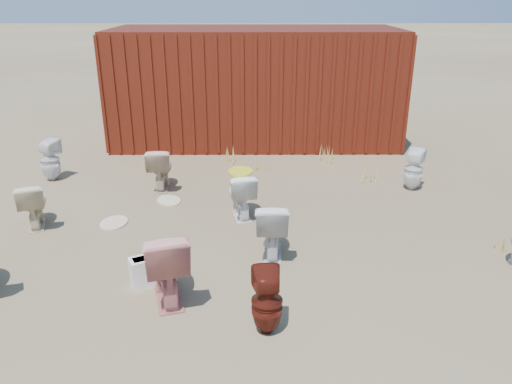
{
  "coord_description": "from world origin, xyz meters",
  "views": [
    {
      "loc": [
        -0.02,
        -5.74,
        3.1
      ],
      "look_at": [
        0.0,
        0.6,
        0.55
      ],
      "focal_mm": 35.0,
      "sensor_mm": 36.0,
      "label": 1
    }
  ],
  "objects_px": {
    "shipping_container": "(255,86)",
    "toilet_back_yellowlid": "(241,194)",
    "toilet_back_a": "(50,160)",
    "toilet_front_c": "(272,227)",
    "toilet_back_e": "(414,169)",
    "loose_tank": "(153,270)",
    "toilet_back_beige_left": "(33,204)",
    "toilet_front_pink": "(165,263)",
    "toilet_back_beige_right": "(160,168)",
    "toilet_front_maroon": "(267,302)"
  },
  "relations": [
    {
      "from": "shipping_container",
      "to": "toilet_back_yellowlid",
      "type": "relative_size",
      "value": 8.74
    },
    {
      "from": "shipping_container",
      "to": "toilet_back_a",
      "type": "distance_m",
      "value": 4.54
    },
    {
      "from": "toilet_front_c",
      "to": "toilet_back_e",
      "type": "height_order",
      "value": "toilet_front_c"
    },
    {
      "from": "loose_tank",
      "to": "toilet_back_a",
      "type": "bearing_deg",
      "value": 98.15
    },
    {
      "from": "toilet_back_beige_left",
      "to": "toilet_front_c",
      "type": "bearing_deg",
      "value": 147.47
    },
    {
      "from": "toilet_front_pink",
      "to": "toilet_back_beige_right",
      "type": "xyz_separation_m",
      "value": [
        -0.63,
        3.28,
        -0.06
      ]
    },
    {
      "from": "toilet_back_beige_left",
      "to": "toilet_back_yellowlid",
      "type": "distance_m",
      "value": 2.93
    },
    {
      "from": "toilet_back_beige_right",
      "to": "toilet_back_e",
      "type": "distance_m",
      "value": 4.24
    },
    {
      "from": "toilet_back_a",
      "to": "toilet_back_beige_left",
      "type": "xyz_separation_m",
      "value": [
        0.46,
        -1.86,
        -0.04
      ]
    },
    {
      "from": "toilet_back_beige_right",
      "to": "toilet_front_maroon",
      "type": "bearing_deg",
      "value": 110.73
    },
    {
      "from": "toilet_front_c",
      "to": "toilet_back_beige_left",
      "type": "relative_size",
      "value": 1.1
    },
    {
      "from": "shipping_container",
      "to": "loose_tank",
      "type": "relative_size",
      "value": 12.0
    },
    {
      "from": "toilet_back_beige_right",
      "to": "toilet_back_yellowlid",
      "type": "relative_size",
      "value": 1.04
    },
    {
      "from": "toilet_back_a",
      "to": "toilet_back_yellowlid",
      "type": "height_order",
      "value": "toilet_back_a"
    },
    {
      "from": "toilet_front_pink",
      "to": "toilet_back_a",
      "type": "relative_size",
      "value": 1.14
    },
    {
      "from": "toilet_front_c",
      "to": "toilet_back_beige_left",
      "type": "bearing_deg",
      "value": -12.63
    },
    {
      "from": "toilet_front_maroon",
      "to": "toilet_back_e",
      "type": "height_order",
      "value": "toilet_back_e"
    },
    {
      "from": "shipping_container",
      "to": "toilet_front_pink",
      "type": "xyz_separation_m",
      "value": [
        -0.97,
        -6.31,
        -0.78
      ]
    },
    {
      "from": "toilet_front_pink",
      "to": "toilet_back_yellowlid",
      "type": "height_order",
      "value": "toilet_front_pink"
    },
    {
      "from": "toilet_back_e",
      "to": "toilet_front_c",
      "type": "bearing_deg",
      "value": 69.69
    },
    {
      "from": "toilet_front_maroon",
      "to": "loose_tank",
      "type": "xyz_separation_m",
      "value": [
        -1.27,
        0.87,
        -0.16
      ]
    },
    {
      "from": "toilet_front_maroon",
      "to": "toilet_front_c",
      "type": "bearing_deg",
      "value": -98.26
    },
    {
      "from": "toilet_back_a",
      "to": "toilet_back_beige_right",
      "type": "height_order",
      "value": "toilet_back_a"
    },
    {
      "from": "shipping_container",
      "to": "toilet_front_maroon",
      "type": "bearing_deg",
      "value": -89.19
    },
    {
      "from": "toilet_front_c",
      "to": "toilet_front_maroon",
      "type": "distance_m",
      "value": 1.58
    },
    {
      "from": "toilet_back_a",
      "to": "toilet_back_beige_left",
      "type": "bearing_deg",
      "value": 125.84
    },
    {
      "from": "toilet_front_maroon",
      "to": "toilet_back_e",
      "type": "bearing_deg",
      "value": -128.49
    },
    {
      "from": "toilet_back_beige_left",
      "to": "toilet_front_pink",
      "type": "bearing_deg",
      "value": 121.57
    },
    {
      "from": "toilet_back_beige_left",
      "to": "toilet_back_e",
      "type": "bearing_deg",
      "value": 175.03
    },
    {
      "from": "toilet_front_c",
      "to": "shipping_container",
      "type": "bearing_deg",
      "value": -86.54
    },
    {
      "from": "shipping_container",
      "to": "toilet_back_beige_right",
      "type": "distance_m",
      "value": 3.53
    },
    {
      "from": "toilet_back_yellowlid",
      "to": "toilet_back_e",
      "type": "xyz_separation_m",
      "value": [
        2.86,
        1.07,
        0.01
      ]
    },
    {
      "from": "loose_tank",
      "to": "toilet_front_maroon",
      "type": "bearing_deg",
      "value": -61.79
    },
    {
      "from": "toilet_front_pink",
      "to": "toilet_front_maroon",
      "type": "bearing_deg",
      "value": 135.63
    },
    {
      "from": "loose_tank",
      "to": "toilet_back_beige_right",
      "type": "bearing_deg",
      "value": 70.66
    },
    {
      "from": "toilet_back_beige_right",
      "to": "toilet_back_yellowlid",
      "type": "bearing_deg",
      "value": 137.21
    },
    {
      "from": "shipping_container",
      "to": "toilet_back_e",
      "type": "bearing_deg",
      "value": -49.66
    },
    {
      "from": "shipping_container",
      "to": "toilet_front_maroon",
      "type": "xyz_separation_m",
      "value": [
        0.1,
        -6.9,
        -0.86
      ]
    },
    {
      "from": "toilet_front_pink",
      "to": "toilet_back_beige_right",
      "type": "relative_size",
      "value": 1.18
    },
    {
      "from": "toilet_back_a",
      "to": "toilet_back_beige_left",
      "type": "height_order",
      "value": "toilet_back_a"
    },
    {
      "from": "toilet_front_maroon",
      "to": "toilet_back_beige_right",
      "type": "xyz_separation_m",
      "value": [
        -1.7,
        3.87,
        0.02
      ]
    },
    {
      "from": "toilet_front_pink",
      "to": "toilet_front_maroon",
      "type": "xyz_separation_m",
      "value": [
        1.07,
        -0.59,
        -0.08
      ]
    },
    {
      "from": "shipping_container",
      "to": "toilet_back_beige_right",
      "type": "bearing_deg",
      "value": -117.87
    },
    {
      "from": "toilet_back_beige_left",
      "to": "toilet_back_e",
      "type": "height_order",
      "value": "toilet_back_e"
    },
    {
      "from": "toilet_back_e",
      "to": "toilet_front_pink",
      "type": "bearing_deg",
      "value": 68.99
    },
    {
      "from": "toilet_front_pink",
      "to": "toilet_back_e",
      "type": "distance_m",
      "value": 4.82
    },
    {
      "from": "toilet_front_c",
      "to": "toilet_back_yellowlid",
      "type": "relative_size",
      "value": 1.06
    },
    {
      "from": "shipping_container",
      "to": "toilet_front_pink",
      "type": "bearing_deg",
      "value": -98.74
    },
    {
      "from": "toilet_front_pink",
      "to": "toilet_back_beige_left",
      "type": "relative_size",
      "value": 1.27
    },
    {
      "from": "toilet_back_a",
      "to": "toilet_back_e",
      "type": "relative_size",
      "value": 1.05
    }
  ]
}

